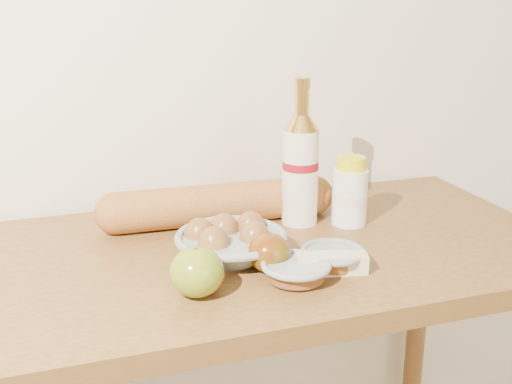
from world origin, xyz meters
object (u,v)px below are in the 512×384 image
egg_bowl (230,242)px  baguette (219,204)px  table (251,306)px  bourbon_bottle (300,166)px  cream_bottle (350,193)px

egg_bowl → baguette: bearing=81.4°
table → bourbon_bottle: 0.30m
bourbon_bottle → cream_bottle: 0.12m
table → cream_bottle: cream_bottle is taller
table → baguette: baguette is taller
egg_bowl → baguette: (0.03, 0.17, 0.01)m
cream_bottle → baguette: size_ratio=0.28×
table → cream_bottle: bearing=14.2°
bourbon_bottle → baguette: bourbon_bottle is taller
table → egg_bowl: egg_bowl is taller
bourbon_bottle → egg_bowl: (-0.19, -0.12, -0.09)m
bourbon_bottle → cream_bottle: bearing=-9.3°
bourbon_bottle → baguette: 0.19m
table → bourbon_bottle: bourbon_bottle is taller
bourbon_bottle → egg_bowl: bourbon_bottle is taller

